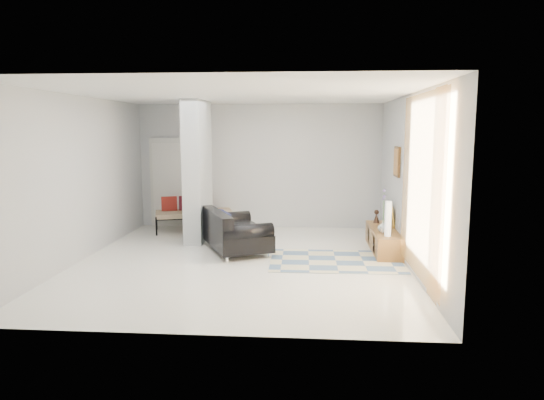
{
  "coord_description": "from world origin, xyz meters",
  "views": [
    {
      "loc": [
        1.11,
        -7.96,
        2.23
      ],
      "look_at": [
        0.47,
        0.6,
        0.98
      ],
      "focal_mm": 32.0,
      "sensor_mm": 36.0,
      "label": 1
    }
  ],
  "objects": [
    {
      "name": "area_rug",
      "position": [
        1.6,
        0.13,
        0.01
      ],
      "size": [
        2.24,
        1.51,
        0.01
      ],
      "primitive_type": "cube",
      "rotation": [
        0.0,
        0.0,
        0.01
      ],
      "color": "beige",
      "rests_on": "floor"
    },
    {
      "name": "loveseat",
      "position": [
        -0.25,
        0.71,
        0.35
      ],
      "size": [
        1.51,
        1.83,
        0.76
      ],
      "rotation": [
        0.0,
        0.0,
        0.43
      ],
      "color": "silver",
      "rests_on": "floor"
    },
    {
      "name": "wall_right",
      "position": [
        2.75,
        0.0,
        1.4
      ],
      "size": [
        0.0,
        6.0,
        6.0
      ],
      "primitive_type": "plane",
      "rotation": [
        1.57,
        0.0,
        -1.57
      ],
      "color": "#B3B6B8",
      "rests_on": "ground"
    },
    {
      "name": "vase",
      "position": [
        2.47,
        0.72,
        0.5
      ],
      "size": [
        0.2,
        0.2,
        0.2
      ],
      "primitive_type": "imported",
      "rotation": [
        0.0,
        0.0,
        -0.06
      ],
      "color": "silver",
      "rests_on": "media_console"
    },
    {
      "name": "ceiling",
      "position": [
        0.0,
        0.0,
        2.8
      ],
      "size": [
        6.0,
        6.0,
        0.0
      ],
      "primitive_type": "plane",
      "rotation": [
        3.14,
        0.0,
        0.0
      ],
      "color": "white",
      "rests_on": "wall_back"
    },
    {
      "name": "partition_column",
      "position": [
        -1.1,
        1.6,
        1.4
      ],
      "size": [
        0.35,
        1.2,
        2.8
      ],
      "primitive_type": "cube",
      "color": "#A5AAAC",
      "rests_on": "floor"
    },
    {
      "name": "floor",
      "position": [
        0.0,
        0.0,
        0.0
      ],
      "size": [
        6.0,
        6.0,
        0.0
      ],
      "primitive_type": "plane",
      "color": "white",
      "rests_on": "ground"
    },
    {
      "name": "wall_left",
      "position": [
        -2.75,
        0.0,
        1.4
      ],
      "size": [
        0.0,
        6.0,
        6.0
      ],
      "primitive_type": "plane",
      "rotation": [
        1.57,
        0.0,
        1.57
      ],
      "color": "#B3B6B8",
      "rests_on": "ground"
    },
    {
      "name": "bronze_figurine",
      "position": [
        2.47,
        1.58,
        0.53
      ],
      "size": [
        0.13,
        0.13,
        0.26
      ],
      "primitive_type": null,
      "rotation": [
        0.0,
        0.0,
        -0.04
      ],
      "color": "black",
      "rests_on": "media_console"
    },
    {
      "name": "wall_back",
      "position": [
        0.0,
        3.0,
        1.4
      ],
      "size": [
        6.0,
        0.0,
        6.0
      ],
      "primitive_type": "plane",
      "rotation": [
        1.57,
        0.0,
        0.0
      ],
      "color": "#B3B6B8",
      "rests_on": "ground"
    },
    {
      "name": "cylinder_lamp",
      "position": [
        2.5,
        0.38,
        0.7
      ],
      "size": [
        0.11,
        0.11,
        0.61
      ],
      "primitive_type": "cylinder",
      "color": "white",
      "rests_on": "media_console"
    },
    {
      "name": "wall_front",
      "position": [
        0.0,
        -3.0,
        1.4
      ],
      "size": [
        6.0,
        0.0,
        6.0
      ],
      "primitive_type": "plane",
      "rotation": [
        -1.57,
        0.0,
        0.0
      ],
      "color": "#B3B6B8",
      "rests_on": "ground"
    },
    {
      "name": "curtain",
      "position": [
        2.67,
        -1.15,
        1.45
      ],
      "size": [
        0.0,
        2.55,
        2.55
      ],
      "primitive_type": "plane",
      "rotation": [
        1.57,
        0.0,
        1.57
      ],
      "color": "#FFAB43",
      "rests_on": "wall_right"
    },
    {
      "name": "wall_art",
      "position": [
        2.72,
        0.96,
        1.65
      ],
      "size": [
        0.04,
        0.45,
        0.55
      ],
      "primitive_type": "cube",
      "color": "#3E2711",
      "rests_on": "wall_right"
    },
    {
      "name": "daybed",
      "position": [
        -1.43,
        2.47,
        0.42
      ],
      "size": [
        1.79,
        1.16,
        0.77
      ],
      "rotation": [
        0.0,
        0.0,
        0.3
      ],
      "color": "black",
      "rests_on": "floor"
    },
    {
      "name": "hallway_door",
      "position": [
        -2.1,
        2.96,
        1.02
      ],
      "size": [
        0.85,
        0.06,
        2.04
      ],
      "primitive_type": "cube",
      "color": "beige",
      "rests_on": "floor"
    },
    {
      "name": "media_console",
      "position": [
        2.52,
        0.97,
        0.2
      ],
      "size": [
        0.45,
        1.78,
        0.8
      ],
      "color": "brown",
      "rests_on": "floor"
    }
  ]
}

